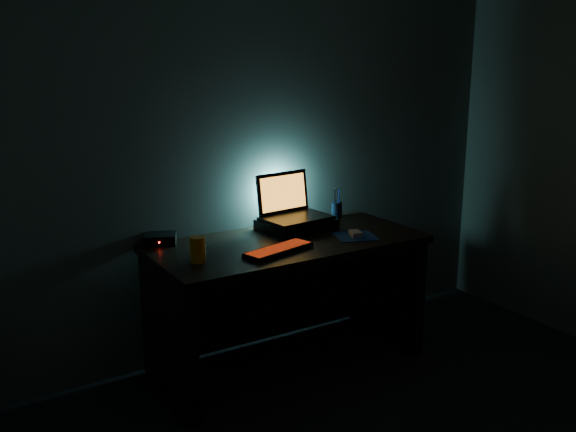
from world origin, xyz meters
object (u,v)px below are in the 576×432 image
Objects in this scene: laptop at (291,208)px; pen_cup at (337,210)px; keyboard at (279,250)px; juice_glass at (198,250)px; mouse at (356,234)px; router at (160,239)px.

laptop is 0.39m from pen_cup.
laptop is 4.29× the size of pen_cup.
keyboard is 3.27× the size of juice_glass.
juice_glass is at bearing 156.39° from keyboard.
mouse is at bearing -12.41° from keyboard.
mouse is 0.71× the size of juice_glass.
juice_glass reaches higher than keyboard.
router is at bearing 121.10° from keyboard.
laptop reaches higher than router.
keyboard is at bearing -135.86° from laptop.
laptop is 4.50× the size of mouse.
pen_cup reaches higher than mouse.
laptop is at bearing 22.83° from juice_glass.
pen_cup is at bearing 86.71° from mouse.
laptop is 0.49m from keyboard.
mouse is 0.95× the size of pen_cup.
router is (-0.05, 0.39, -0.04)m from juice_glass.
juice_glass is at bearing -163.61° from laptop.
keyboard is 0.81m from pen_cup.
mouse is 0.93m from juice_glass.
juice_glass is (-0.42, 0.07, 0.05)m from keyboard.
mouse is (0.21, -0.35, -0.10)m from laptop.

